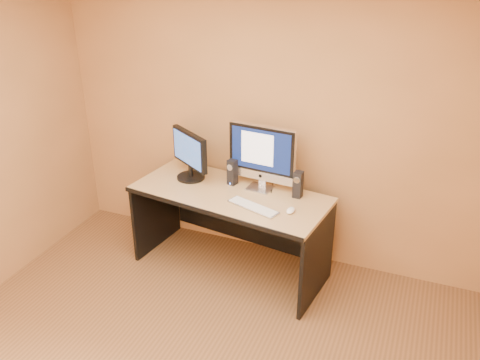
# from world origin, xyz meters

# --- Properties ---
(walls) EXTENTS (4.00, 4.00, 2.60)m
(walls) POSITION_xyz_m (0.00, 0.00, 1.30)
(walls) COLOR #AB7645
(walls) RESTS_ON ground
(desk) EXTENTS (1.80, 0.98, 0.79)m
(desk) POSITION_xyz_m (-0.19, 1.53, 0.40)
(desk) COLOR tan
(desk) RESTS_ON ground
(imac) EXTENTS (0.63, 0.28, 0.59)m
(imac) POSITION_xyz_m (0.03, 1.70, 1.09)
(imac) COLOR silver
(imac) RESTS_ON desk
(second_monitor) EXTENTS (0.57, 0.49, 0.45)m
(second_monitor) POSITION_xyz_m (-0.63, 1.67, 1.02)
(second_monitor) COLOR black
(second_monitor) RESTS_ON desk
(speaker_left) EXTENTS (0.09, 0.09, 0.24)m
(speaker_left) POSITION_xyz_m (-0.23, 1.70, 0.91)
(speaker_left) COLOR black
(speaker_left) RESTS_ON desk
(speaker_right) EXTENTS (0.08, 0.08, 0.24)m
(speaker_right) POSITION_xyz_m (0.38, 1.67, 0.91)
(speaker_right) COLOR black
(speaker_right) RESTS_ON desk
(keyboard) EXTENTS (0.48, 0.26, 0.02)m
(keyboard) POSITION_xyz_m (0.10, 1.35, 0.80)
(keyboard) COLOR #B0B0B4
(keyboard) RESTS_ON desk
(mouse) EXTENTS (0.07, 0.11, 0.04)m
(mouse) POSITION_xyz_m (0.41, 1.39, 0.81)
(mouse) COLOR white
(mouse) RESTS_ON desk
(cable_a) EXTENTS (0.07, 0.23, 0.01)m
(cable_a) POSITION_xyz_m (0.12, 1.77, 0.80)
(cable_a) COLOR black
(cable_a) RESTS_ON desk
(cable_b) EXTENTS (0.12, 0.16, 0.01)m
(cable_b) POSITION_xyz_m (0.01, 1.81, 0.80)
(cable_b) COLOR black
(cable_b) RESTS_ON desk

